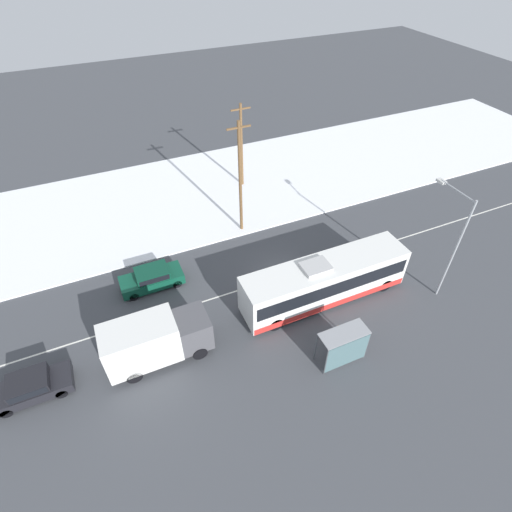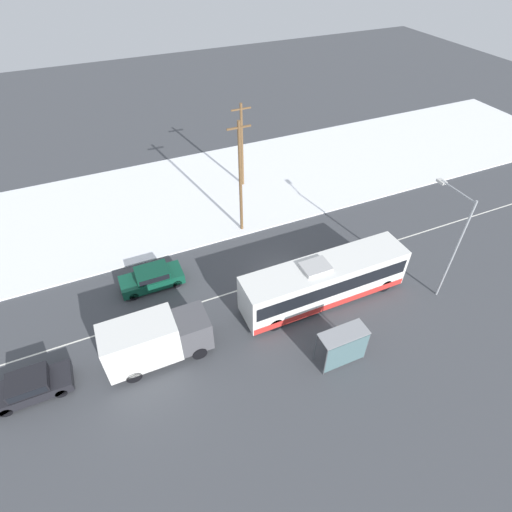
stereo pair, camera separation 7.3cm
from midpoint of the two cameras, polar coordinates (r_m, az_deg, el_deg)
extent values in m
plane|color=#424449|center=(29.27, 3.65, -2.95)|extent=(120.00, 120.00, 0.00)
cube|color=white|center=(38.80, -5.19, 9.64)|extent=(80.00, 15.01, 0.12)
cube|color=silver|center=(29.27, 3.65, -2.95)|extent=(60.00, 0.12, 0.00)
cube|color=white|center=(26.94, 9.71, -3.41)|extent=(11.49, 2.55, 2.85)
cube|color=black|center=(26.70, 9.79, -2.89)|extent=(11.03, 2.57, 1.08)
cube|color=red|center=(27.76, 9.44, -5.12)|extent=(11.37, 2.57, 0.51)
cube|color=#B2B2B2|center=(25.50, 8.45, -1.53)|extent=(1.80, 1.40, 0.24)
cylinder|color=black|center=(29.32, 17.85, -3.95)|extent=(1.00, 0.28, 1.00)
cylinder|color=black|center=(30.48, 15.31, -1.21)|extent=(1.00, 0.28, 1.00)
cylinder|color=black|center=(25.66, 2.74, -9.66)|extent=(1.00, 0.28, 1.00)
cylinder|color=black|center=(26.98, 0.61, -6.23)|extent=(1.00, 0.28, 1.00)
cube|color=silver|center=(24.00, -16.23, -11.86)|extent=(4.17, 2.30, 2.68)
cube|color=#4C4C51|center=(24.36, -9.09, -10.25)|extent=(1.90, 2.18, 2.09)
cube|color=black|center=(24.15, -7.08, -8.99)|extent=(0.06, 1.96, 0.92)
cylinder|color=black|center=(24.62, -8.11, -13.56)|extent=(0.90, 0.26, 0.90)
cylinder|color=black|center=(25.84, -9.51, -10.10)|extent=(0.90, 0.26, 0.90)
cylinder|color=black|center=(24.52, -17.06, -16.13)|extent=(0.90, 0.26, 0.90)
cylinder|color=black|center=(25.75, -17.93, -12.51)|extent=(0.90, 0.26, 0.90)
cube|color=#0F4733|center=(29.08, -14.71, -3.31)|extent=(4.33, 1.80, 0.75)
cube|color=#0D3C2B|center=(28.65, -14.72, -2.35)|extent=(2.25, 1.66, 0.52)
cube|color=black|center=(28.65, -14.72, -2.34)|extent=(2.07, 1.69, 0.42)
cylinder|color=black|center=(28.67, -17.10, -5.53)|extent=(0.64, 0.22, 0.64)
cylinder|color=black|center=(29.82, -17.67, -3.47)|extent=(0.64, 0.22, 0.64)
cylinder|color=black|center=(28.82, -11.28, -3.87)|extent=(0.64, 0.22, 0.64)
cylinder|color=black|center=(29.96, -12.07, -1.89)|extent=(0.64, 0.22, 0.64)
cube|color=black|center=(26.12, -29.25, -16.13)|extent=(4.05, 1.80, 0.63)
cube|color=black|center=(25.69, -29.92, -15.43)|extent=(2.11, 1.66, 0.57)
cube|color=black|center=(25.68, -29.92, -15.42)|extent=(1.94, 1.69, 0.45)
cylinder|color=black|center=(25.52, -26.10, -17.18)|extent=(0.64, 0.22, 0.64)
cylinder|color=black|center=(26.47, -26.32, -14.40)|extent=(0.64, 0.22, 0.64)
cylinder|color=black|center=(26.22, -32.15, -18.41)|extent=(0.64, 0.22, 0.64)
cylinder|color=black|center=(27.14, -32.08, -15.65)|extent=(0.64, 0.22, 0.64)
cylinder|color=#23232D|center=(25.43, 11.04, -11.75)|extent=(0.12, 0.12, 0.79)
cylinder|color=#23232D|center=(25.53, 11.50, -11.56)|extent=(0.12, 0.12, 0.79)
cube|color=#19478C|center=(24.92, 11.49, -10.66)|extent=(0.41, 0.22, 0.65)
sphere|color=#8E6647|center=(24.56, 11.63, -9.99)|extent=(0.28, 0.28, 0.28)
cylinder|color=#19478C|center=(24.84, 10.97, -10.92)|extent=(0.10, 0.10, 0.62)
cylinder|color=#19478C|center=(25.05, 11.98, -10.50)|extent=(0.10, 0.10, 0.62)
cube|color=gray|center=(23.34, 12.44, -10.77)|extent=(2.86, 1.20, 0.06)
cube|color=slate|center=(24.01, 12.80, -13.46)|extent=(2.74, 0.04, 2.16)
cylinder|color=#474C51|center=(23.99, 8.46, -12.74)|extent=(0.08, 0.08, 2.34)
cylinder|color=#474C51|center=(25.14, 14.00, -10.42)|extent=(0.08, 0.08, 2.34)
cylinder|color=#474C51|center=(23.49, 9.88, -14.73)|extent=(0.08, 0.08, 2.34)
cylinder|color=#474C51|center=(24.66, 15.48, -12.23)|extent=(0.08, 0.08, 2.34)
cylinder|color=#9EA3A8|center=(28.28, 26.42, 0.54)|extent=(0.14, 0.14, 7.77)
cylinder|color=#9EA3A8|center=(26.92, 26.85, 8.28)|extent=(0.10, 2.70, 0.10)
cube|color=silver|center=(27.67, 24.90, 9.67)|extent=(0.36, 0.60, 0.16)
cylinder|color=brown|center=(30.82, -2.34, 10.71)|extent=(0.24, 0.24, 9.38)
cube|color=brown|center=(28.89, -2.58, 17.86)|extent=(1.80, 0.12, 0.12)
cylinder|color=brown|center=(37.35, -2.14, 15.30)|extent=(0.24, 0.24, 7.92)
cube|color=brown|center=(35.96, -2.29, 20.24)|extent=(1.80, 0.12, 0.12)
camera|label=1|loc=(0.04, -90.07, -0.06)|focal=28.00mm
camera|label=2|loc=(0.04, 89.93, 0.06)|focal=28.00mm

